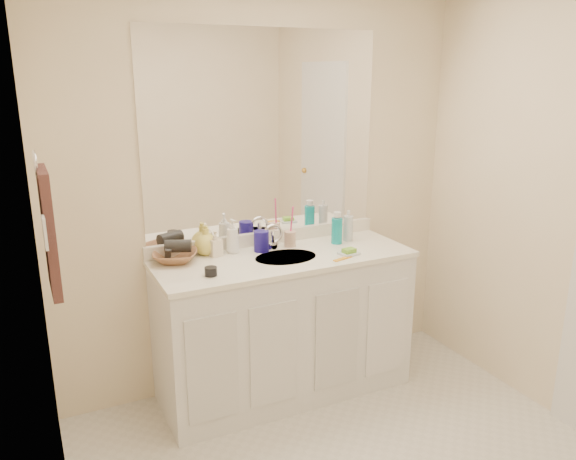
{
  "coord_description": "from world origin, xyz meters",
  "views": [
    {
      "loc": [
        -1.34,
        -1.78,
        1.92
      ],
      "look_at": [
        0.0,
        0.97,
        1.05
      ],
      "focal_mm": 35.0,
      "sensor_mm": 36.0,
      "label": 1
    }
  ],
  "objects": [
    {
      "name": "toothbrush",
      "position": [
        0.12,
        1.17,
        1.03
      ],
      "size": [
        0.02,
        0.04,
        0.21
      ],
      "primitive_type": "cylinder",
      "rotation": [
        0.14,
        0.0,
        0.22
      ],
      "color": "#FA428E",
      "rests_on": "tan_cup"
    },
    {
      "name": "countertop",
      "position": [
        0.0,
        1.02,
        0.86
      ],
      "size": [
        1.52,
        0.57,
        0.03
      ],
      "primitive_type": "cube",
      "color": "white",
      "rests_on": "vanity_cabinet"
    },
    {
      "name": "tan_cup",
      "position": [
        0.11,
        1.17,
        0.93
      ],
      "size": [
        0.08,
        0.08,
        0.1
      ],
      "primitive_type": "cylinder",
      "rotation": [
        0.0,
        0.0,
        -0.16
      ],
      "color": "beige",
      "rests_on": "countertop"
    },
    {
      "name": "faucet",
      "position": [
        0.0,
        1.18,
        0.94
      ],
      "size": [
        0.02,
        0.02,
        0.11
      ],
      "primitive_type": "cylinder",
      "color": "silver",
      "rests_on": "countertop"
    },
    {
      "name": "clear_pump_bottle",
      "position": [
        0.5,
        1.13,
        0.96
      ],
      "size": [
        0.07,
        0.07,
        0.16
      ],
      "primitive_type": "cylinder",
      "rotation": [
        0.0,
        0.0,
        -0.19
      ],
      "color": "silver",
      "rests_on": "countertop"
    },
    {
      "name": "green_soap",
      "position": [
        0.35,
        0.88,
        0.9
      ],
      "size": [
        0.08,
        0.06,
        0.03
      ],
      "primitive_type": "cube",
      "rotation": [
        0.0,
        0.0,
        0.14
      ],
      "color": "#74BB2D",
      "rests_on": "soap_dish"
    },
    {
      "name": "mirror",
      "position": [
        0.0,
        1.29,
        1.56
      ],
      "size": [
        1.48,
        0.01,
        1.2
      ],
      "primitive_type": "cube",
      "color": "white",
      "rests_on": "wall_back"
    },
    {
      "name": "backsplash",
      "position": [
        0.0,
        1.29,
        0.92
      ],
      "size": [
        1.52,
        0.03,
        0.08
      ],
      "primitive_type": "cube",
      "color": "white",
      "rests_on": "countertop"
    },
    {
      "name": "orange_comb",
      "position": [
        0.28,
        0.83,
        0.88
      ],
      "size": [
        0.13,
        0.06,
        0.01
      ],
      "primitive_type": "cube",
      "rotation": [
        0.0,
        0.0,
        0.26
      ],
      "color": "orange",
      "rests_on": "countertop"
    },
    {
      "name": "soap_bottle_yellow",
      "position": [
        -0.4,
        1.25,
        0.97
      ],
      "size": [
        0.15,
        0.15,
        0.17
      ],
      "primitive_type": "imported",
      "rotation": [
        0.0,
        0.0,
        0.11
      ],
      "color": "#EFE05D",
      "rests_on": "countertop"
    },
    {
      "name": "hair_dryer",
      "position": [
        -0.58,
        1.2,
        0.97
      ],
      "size": [
        0.16,
        0.12,
        0.07
      ],
      "primitive_type": "cylinder",
      "rotation": [
        0.0,
        1.57,
        -0.37
      ],
      "color": "black",
      "rests_on": "wicker_basket"
    },
    {
      "name": "blue_mug",
      "position": [
        -0.08,
        1.17,
        0.94
      ],
      "size": [
        0.1,
        0.1,
        0.12
      ],
      "primitive_type": "cylinder",
      "rotation": [
        0.0,
        0.0,
        -0.07
      ],
      "color": "navy",
      "rests_on": "countertop"
    },
    {
      "name": "soap_dish",
      "position": [
        0.35,
        0.88,
        0.89
      ],
      "size": [
        0.12,
        0.1,
        0.01
      ],
      "primitive_type": "cube",
      "rotation": [
        0.0,
        0.0,
        0.15
      ],
      "color": "silver",
      "rests_on": "countertop"
    },
    {
      "name": "switch_plate",
      "position": [
        -1.27,
        0.57,
        1.3
      ],
      "size": [
        0.01,
        0.08,
        0.13
      ],
      "primitive_type": "cube",
      "color": "white",
      "rests_on": "wall_left"
    },
    {
      "name": "soap_bottle_cream",
      "position": [
        -0.36,
        1.2,
        0.96
      ],
      "size": [
        0.08,
        0.08,
        0.15
      ],
      "primitive_type": "imported",
      "rotation": [
        0.0,
        0.0,
        0.16
      ],
      "color": "#FBEBCD",
      "rests_on": "countertop"
    },
    {
      "name": "mouthwash_bottle",
      "position": [
        0.4,
        1.11,
        0.96
      ],
      "size": [
        0.08,
        0.08,
        0.16
      ],
      "primitive_type": "cylinder",
      "rotation": [
        0.0,
        0.0,
        0.2
      ],
      "color": "#0D9AA5",
      "rests_on": "countertop"
    },
    {
      "name": "wicker_basket",
      "position": [
        -0.6,
        1.2,
        0.91
      ],
      "size": [
        0.33,
        0.33,
        0.06
      ],
      "primitive_type": "imported",
      "rotation": [
        0.0,
        0.0,
        -0.4
      ],
      "color": "brown",
      "rests_on": "countertop"
    },
    {
      "name": "wall_back",
      "position": [
        0.0,
        1.3,
        1.2
      ],
      "size": [
        2.6,
        0.02,
        2.4
      ],
      "primitive_type": "cube",
      "color": "#FCE9C5",
      "rests_on": "floor"
    },
    {
      "name": "hand_towel",
      "position": [
        -1.25,
        0.77,
        1.25
      ],
      "size": [
        0.04,
        0.32,
        0.55
      ],
      "primitive_type": "cube",
      "color": "#301B1A",
      "rests_on": "towel_ring"
    },
    {
      "name": "vanity_cabinet",
      "position": [
        0.0,
        1.02,
        0.42
      ],
      "size": [
        1.5,
        0.55,
        0.85
      ],
      "primitive_type": "cube",
      "color": "white",
      "rests_on": "floor"
    },
    {
      "name": "wall_left",
      "position": [
        -1.3,
        0.0,
        1.2
      ],
      "size": [
        0.02,
        2.6,
        2.4
      ],
      "primitive_type": "cube",
      "color": "#FCE9C5",
      "rests_on": "floor"
    },
    {
      "name": "soap_bottle_white",
      "position": [
        -0.25,
        1.22,
        0.98
      ],
      "size": [
        0.1,
        0.1,
        0.2
      ],
      "primitive_type": "imported",
      "rotation": [
        0.0,
        0.0,
        0.26
      ],
      "color": "white",
      "rests_on": "countertop"
    },
    {
      "name": "sink_basin",
      "position": [
        0.0,
        1.0,
        0.87
      ],
      "size": [
        0.37,
        0.37,
        0.02
      ],
      "primitive_type": "cylinder",
      "color": "beige",
      "rests_on": "countertop"
    },
    {
      "name": "dark_jar",
      "position": [
        -0.49,
        0.9,
        0.9
      ],
      "size": [
        0.08,
        0.08,
        0.05
      ],
      "primitive_type": "cylinder",
      "rotation": [
        0.0,
        0.0,
        0.34
      ],
      "color": "black",
      "rests_on": "countertop"
    },
    {
      "name": "towel_ring",
      "position": [
        -1.27,
        0.77,
        1.55
      ],
      "size": [
        0.01,
        0.11,
        0.11
      ],
      "primitive_type": "torus",
      "rotation": [
        0.0,
        1.57,
        0.0
      ],
      "color": "silver",
      "rests_on": "wall_left"
    }
  ]
}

